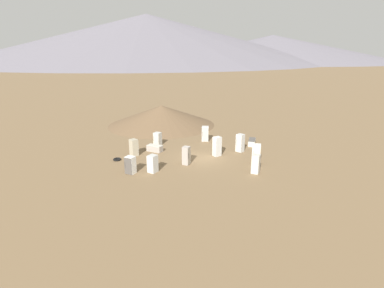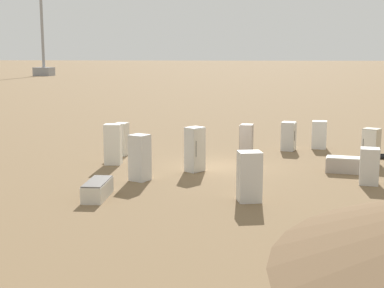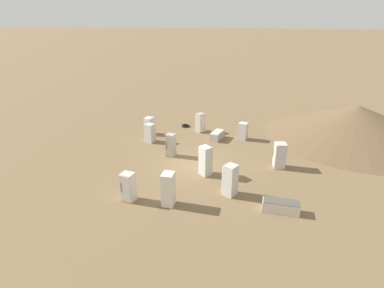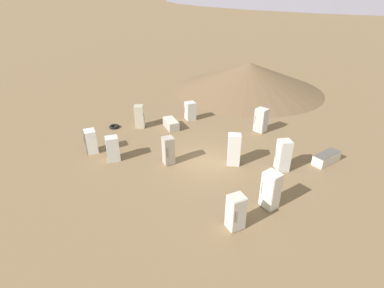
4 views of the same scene
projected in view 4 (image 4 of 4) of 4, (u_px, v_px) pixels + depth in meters
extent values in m
plane|color=brown|center=(204.00, 161.00, 17.96)|extent=(1000.00, 1000.00, 0.00)
cone|color=brown|center=(249.00, 76.00, 29.80)|extent=(14.79, 14.79, 2.74)
cube|color=#B2A88E|center=(139.00, 117.00, 21.98)|extent=(0.89, 0.91, 1.68)
cube|color=silver|center=(144.00, 116.00, 21.99)|extent=(0.37, 0.59, 1.61)
cylinder|color=#2D2D2D|center=(144.00, 117.00, 21.74)|extent=(0.02, 0.02, 0.59)
cube|color=beige|center=(326.00, 158.00, 17.72)|extent=(1.90, 0.80, 0.58)
cube|color=#56514C|center=(328.00, 154.00, 17.58)|extent=(1.82, 0.77, 0.04)
cube|color=#A89E93|center=(168.00, 150.00, 17.42)|extent=(0.67, 0.63, 1.69)
cube|color=gray|center=(170.00, 153.00, 17.18)|extent=(0.59, 0.11, 1.62)
cylinder|color=#2D2D2D|center=(167.00, 152.00, 17.03)|extent=(0.02, 0.02, 0.59)
cube|color=beige|center=(236.00, 212.00, 12.71)|extent=(0.75, 0.67, 1.63)
cube|color=#BCB7AD|center=(240.00, 216.00, 12.46)|extent=(0.66, 0.12, 1.57)
cylinder|color=#2D2D2D|center=(235.00, 217.00, 12.30)|extent=(0.02, 0.02, 0.57)
cube|color=silver|center=(261.00, 120.00, 21.29)|extent=(0.85, 0.92, 1.74)
cube|color=#BCB7AD|center=(258.00, 122.00, 21.06)|extent=(0.23, 0.72, 1.67)
cylinder|color=#2D2D2D|center=(255.00, 120.00, 21.17)|extent=(0.02, 0.02, 0.61)
cube|color=silver|center=(284.00, 155.00, 16.74)|extent=(0.87, 0.89, 1.86)
cube|color=silver|center=(278.00, 156.00, 16.70)|extent=(0.30, 0.61, 1.78)
cylinder|color=#2D2D2D|center=(276.00, 152.00, 16.86)|extent=(0.02, 0.02, 0.65)
cube|color=silver|center=(271.00, 190.00, 13.88)|extent=(0.65, 0.79, 1.87)
cube|color=silver|center=(266.00, 192.00, 13.72)|extent=(0.09, 0.72, 1.79)
cylinder|color=#2D2D2D|center=(262.00, 188.00, 13.84)|extent=(0.02, 0.02, 0.65)
cube|color=white|center=(91.00, 141.00, 18.66)|extent=(0.74, 0.84, 1.49)
cube|color=#56514C|center=(85.00, 142.00, 18.54)|extent=(0.14, 0.73, 1.43)
cylinder|color=#2D2D2D|center=(84.00, 140.00, 18.71)|extent=(0.02, 0.02, 0.52)
cube|color=silver|center=(190.00, 111.00, 23.30)|extent=(0.78, 0.80, 1.43)
cube|color=beige|center=(186.00, 112.00, 23.17)|extent=(0.14, 0.68, 1.37)
cylinder|color=#2D2D2D|center=(185.00, 110.00, 23.33)|extent=(0.02, 0.02, 0.50)
cube|color=silver|center=(234.00, 150.00, 17.26)|extent=(0.92, 0.89, 1.93)
cube|color=beige|center=(234.00, 147.00, 17.53)|extent=(0.57, 0.44, 1.85)
cylinder|color=#2D2D2D|center=(238.00, 146.00, 17.50)|extent=(0.02, 0.02, 0.68)
cube|color=silver|center=(113.00, 149.00, 17.79)|extent=(0.85, 0.80, 1.52)
cube|color=beige|center=(112.00, 146.00, 18.08)|extent=(0.69, 0.20, 1.46)
cylinder|color=#2D2D2D|center=(116.00, 144.00, 18.15)|extent=(0.02, 0.02, 0.53)
cube|color=#A89E93|center=(171.00, 124.00, 22.06)|extent=(0.97, 1.69, 0.63)
cube|color=beige|center=(171.00, 120.00, 21.91)|extent=(0.93, 1.62, 0.04)
torus|color=black|center=(114.00, 127.00, 22.21)|extent=(0.74, 0.74, 0.18)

